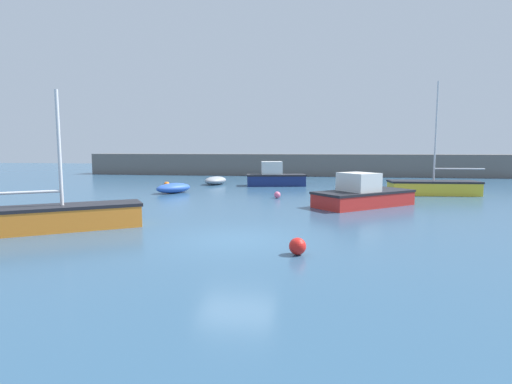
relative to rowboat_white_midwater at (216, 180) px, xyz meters
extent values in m
cube|color=#2D5170|center=(5.62, -19.50, -0.43)|extent=(120.00, 120.00, 0.20)
cube|color=#66605B|center=(5.62, 12.04, 0.84)|extent=(45.78, 2.90, 2.34)
ellipsoid|color=gray|center=(0.00, 0.00, 0.00)|extent=(1.98, 2.86, 0.66)
cube|color=orange|center=(-1.02, -18.80, 0.07)|extent=(5.35, 4.20, 0.79)
cube|color=black|center=(-1.02, -18.80, 0.52)|extent=(5.46, 4.29, 0.12)
cylinder|color=silver|center=(-1.02, -18.80, 2.61)|extent=(0.13, 0.13, 4.28)
cylinder|color=silver|center=(-2.20, -19.57, 1.11)|extent=(2.42, 1.63, 0.10)
cube|color=red|center=(10.67, -10.95, 0.01)|extent=(5.47, 5.06, 0.68)
cube|color=black|center=(10.67, -10.95, 0.41)|extent=(5.58, 5.16, 0.12)
cube|color=silver|center=(10.36, -11.21, 0.88)|extent=(2.30, 2.33, 1.06)
ellipsoid|color=#2D56B7|center=(-1.22, -6.59, 0.00)|extent=(2.46, 2.84, 0.66)
cube|color=yellow|center=(15.71, -5.10, 0.06)|extent=(5.52, 2.08, 0.78)
cube|color=black|center=(15.71, -5.10, 0.51)|extent=(5.63, 2.12, 0.12)
cylinder|color=silver|center=(15.71, -5.10, 3.65)|extent=(0.11, 0.11, 6.40)
cylinder|color=silver|center=(17.26, -5.00, 1.35)|extent=(3.10, 0.28, 0.09)
cube|color=navy|center=(5.07, -0.43, 0.07)|extent=(4.81, 2.51, 0.79)
cube|color=black|center=(5.07, -0.43, 0.52)|extent=(4.90, 2.56, 0.12)
cube|color=silver|center=(4.73, -0.49, 1.03)|extent=(1.84, 1.72, 1.14)
sphere|color=#EA668C|center=(5.92, -8.33, -0.13)|extent=(0.40, 0.40, 0.40)
sphere|color=orange|center=(-2.99, -3.24, -0.10)|extent=(0.46, 0.46, 0.46)
sphere|color=red|center=(7.69, -21.02, -0.09)|extent=(0.49, 0.49, 0.49)
camera|label=1|loc=(8.14, -32.08, 2.67)|focal=28.00mm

